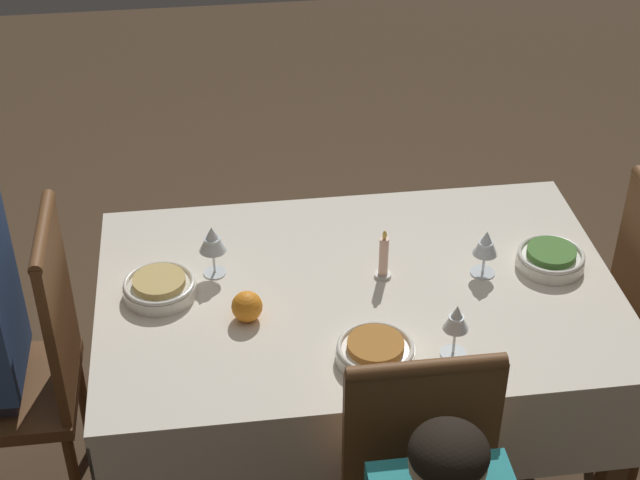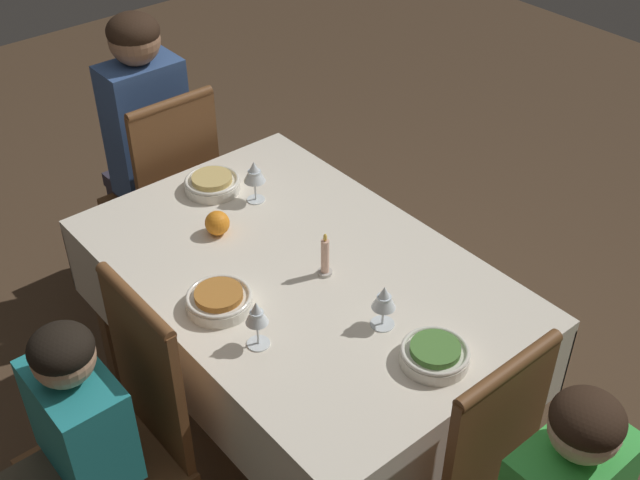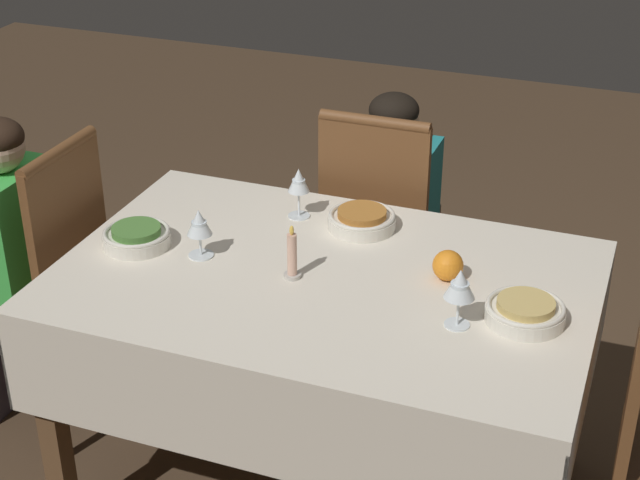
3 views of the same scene
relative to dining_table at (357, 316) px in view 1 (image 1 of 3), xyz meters
The scene contains 11 objects.
ground_plane 0.66m from the dining_table, ahead, with size 8.00×8.00×0.00m, color #4C3826.
dining_table is the anchor object (origin of this frame).
chair_east 0.92m from the dining_table, ahead, with size 0.39×0.39×0.99m.
bowl_east 0.55m from the dining_table, ahead, with size 0.19×0.19×0.06m.
wine_glass_east 0.45m from the dining_table, 16.92° to the right, with size 0.08×0.08×0.15m.
bowl_north 0.32m from the dining_table, 88.78° to the left, with size 0.20×0.20×0.06m.
wine_glass_north 0.41m from the dining_table, 122.72° to the left, with size 0.06×0.06×0.15m.
bowl_west 0.56m from the dining_table, behind, with size 0.19×0.19×0.06m.
wine_glass_west 0.40m from the dining_table, behind, with size 0.07×0.07×0.14m.
candle_centerpiece 0.18m from the dining_table, 151.10° to the right, with size 0.05×0.05×0.15m.
orange_fruit 0.35m from the dining_table, 16.61° to the left, with size 0.08×0.08×0.08m, color orange.
Camera 1 is at (0.38, 2.06, 2.38)m, focal length 55.00 mm.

